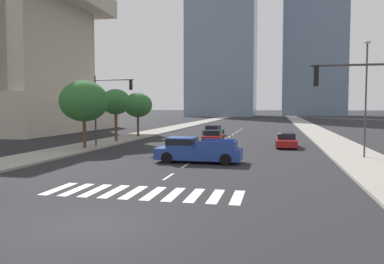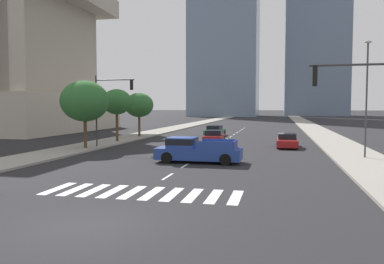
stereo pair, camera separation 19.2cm
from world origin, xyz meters
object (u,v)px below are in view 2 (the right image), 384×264
street_tree_nearest (85,101)px  street_tree_second (117,102)px  sedan_green_2 (215,131)px  street_lamp_east (367,91)px  pickup_truck (195,150)px  sedan_red_0 (214,137)px  sedan_red_1 (287,141)px  street_tree_third (139,105)px  traffic_signal_far (109,99)px  traffic_signal_near (362,99)px

street_tree_nearest → street_tree_second: size_ratio=1.08×
sedan_green_2 → street_lamp_east: (13.87, -19.64, 4.23)m
pickup_truck → street_lamp_east: bearing=-159.8°
pickup_truck → street_tree_nearest: bearing=-26.3°
pickup_truck → street_tree_nearest: 12.73m
sedan_red_0 → sedan_red_1: bearing=-114.1°
street_tree_nearest → street_tree_second: 6.83m
street_tree_second → street_tree_third: 6.64m
sedan_red_0 → street_lamp_east: size_ratio=0.55×
sedan_green_2 → street_tree_third: size_ratio=0.88×
traffic_signal_far → sedan_red_1: bearing=15.5°
sedan_green_2 → traffic_signal_far: size_ratio=0.73×
sedan_red_1 → traffic_signal_far: bearing=-75.0°
sedan_red_1 → traffic_signal_near: 19.06m
sedan_red_0 → traffic_signal_near: (9.94, -21.42, 3.46)m
street_tree_third → traffic_signal_near: bearing=-53.0°
street_lamp_east → street_tree_nearest: 22.43m
traffic_signal_far → street_tree_third: (-1.67, 12.11, -0.51)m
sedan_green_2 → street_lamp_east: bearing=-139.8°
traffic_signal_far → street_lamp_east: street_lamp_east is taller
sedan_red_1 → street_tree_second: street_tree_second is taller
sedan_green_2 → traffic_signal_far: 18.43m
traffic_signal_near → street_lamp_east: bearing=-102.4°
pickup_truck → street_tree_third: 22.19m
street_tree_third → sedan_red_0: bearing=-26.4°
pickup_truck → street_lamp_east: 12.78m
sedan_red_1 → sedan_red_0: bearing=-112.2°
pickup_truck → traffic_signal_far: traffic_signal_far is taller
traffic_signal_near → traffic_signal_far: traffic_signal_far is taller
sedan_green_2 → street_tree_second: street_tree_second is taller
traffic_signal_near → street_tree_second: 27.99m
traffic_signal_far → street_lamp_east: 20.90m
pickup_truck → traffic_signal_far: size_ratio=0.90×
pickup_truck → street_tree_second: size_ratio=1.06×
street_lamp_east → street_tree_third: size_ratio=1.56×
sedan_red_0 → sedan_green_2: size_ratio=0.97×
sedan_red_1 → sedan_green_2: sedan_green_2 is taller
pickup_truck → sedan_red_1: 12.88m
traffic_signal_far → street_tree_third: bearing=97.9°
sedan_green_2 → street_tree_nearest: size_ratio=0.79×
street_lamp_east → street_tree_second: (-22.36, 8.42, -0.64)m
sedan_red_1 → street_tree_second: (-17.16, 1.17, 3.62)m
pickup_truck → traffic_signal_near: (8.96, -7.28, 3.25)m
sedan_red_1 → traffic_signal_near: (2.71, -18.54, 3.48)m
street_tree_second → sedan_red_1: bearing=-3.9°
pickup_truck → traffic_signal_far: bearing=-36.1°
pickup_truck → traffic_signal_near: traffic_signal_near is taller
traffic_signal_far → street_tree_second: traffic_signal_far is taller
street_tree_second → street_tree_nearest: bearing=-90.0°
sedan_green_2 → street_tree_third: (-8.50, -4.58, 3.30)m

